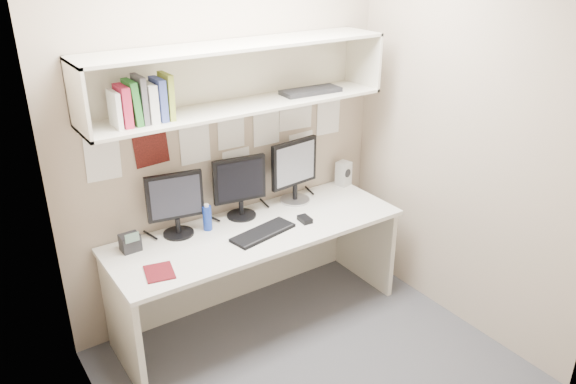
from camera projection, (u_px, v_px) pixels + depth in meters
floor at (312, 369)px, 3.56m from camera, size 2.40×2.00×0.01m
wall_back at (228, 133)px, 3.78m from camera, size 2.40×0.02×2.60m
wall_front at (464, 261)px, 2.27m from camera, size 2.40×0.02×2.60m
wall_left at (93, 242)px, 2.41m from camera, size 0.02×2.00×2.60m
wall_right at (465, 141)px, 3.64m from camera, size 0.02×2.00×2.60m
desk at (258, 274)px, 3.90m from camera, size 2.00×0.70×0.73m
overhead_hutch at (236, 75)px, 3.50m from camera, size 2.00×0.38×0.40m
pinned_papers at (229, 140)px, 3.80m from camera, size 1.92×0.01×0.48m
monitor_left at (175, 201)px, 3.58m from camera, size 0.36×0.20×0.42m
monitor_center at (240, 184)px, 3.82m from camera, size 0.37×0.20×0.43m
monitor_right at (294, 169)px, 4.04m from camera, size 0.40×0.22×0.46m
keyboard at (263, 233)px, 3.67m from camera, size 0.47×0.25×0.02m
mouse at (305, 219)px, 3.83m from camera, size 0.08×0.11×0.03m
speaker at (344, 173)px, 4.38m from camera, size 0.11×0.12×0.19m
blue_bottle at (207, 218)px, 3.69m from camera, size 0.06×0.06×0.19m
maroon_notebook at (159, 272)px, 3.24m from camera, size 0.20×0.23×0.01m
desk_phone at (130, 242)px, 3.46m from camera, size 0.12×0.11×0.14m
book_stack at (142, 102)px, 3.14m from camera, size 0.34×0.17×0.27m
hutch_tray at (311, 91)px, 3.80m from camera, size 0.43×0.18×0.03m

